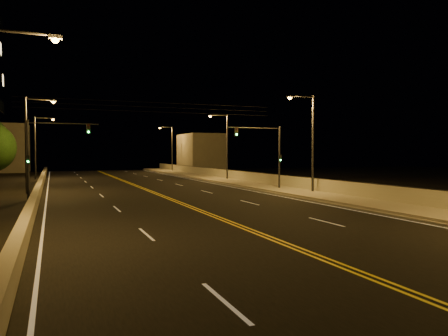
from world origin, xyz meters
name	(u,v)px	position (x,y,z in m)	size (l,w,h in m)	color
ground	(424,299)	(0.00, 0.00, 0.00)	(160.00, 160.00, 0.00)	black
road	(185,205)	(0.00, 20.00, 0.01)	(18.00, 120.00, 0.02)	black
sidewalk	(323,197)	(10.80, 20.00, 0.15)	(3.60, 120.00, 0.30)	gray
curb	(301,199)	(8.93, 20.00, 0.07)	(0.14, 120.00, 0.15)	gray
parapet_wall	(341,188)	(12.45, 20.00, 0.80)	(0.30, 120.00, 1.00)	#A4A089
jersey_barrier	(33,205)	(-9.26, 20.00, 0.40)	(0.45, 120.00, 0.80)	#A4A089
distant_building_right	(200,153)	(16.50, 66.23, 3.40)	(6.00, 10.00, 6.79)	gray
distant_building_left	(4,148)	(-16.00, 78.51, 4.28)	(8.00, 8.00, 8.57)	gray
parapet_rail	(341,181)	(12.45, 20.00, 1.33)	(0.06, 0.06, 120.00)	black
lane_markings	(185,205)	(0.00, 19.93, 0.02)	(17.32, 116.00, 0.00)	silver
streetlight_1	(310,137)	(11.49, 22.91, 4.78)	(2.55, 0.28, 8.18)	#2D2D33
streetlight_2	(225,142)	(11.49, 41.76, 4.78)	(2.55, 0.28, 8.18)	#2D2D33
streetlight_3	(170,145)	(11.49, 68.03, 4.78)	(2.55, 0.28, 8.18)	#2D2D33
streetlight_4	(2,118)	(-9.89, 10.52, 4.78)	(2.55, 0.28, 8.18)	#2D2D33
streetlight_5	(30,137)	(-9.89, 32.83, 4.78)	(2.55, 0.28, 8.18)	#2D2D33
streetlight_6	(38,143)	(-9.89, 54.05, 4.78)	(2.55, 0.28, 8.18)	#2D2D33
traffic_signal_right	(269,150)	(9.97, 27.12, 3.73)	(5.11, 0.31, 5.87)	#2D2D33
traffic_signal_left	(43,149)	(-8.77, 27.12, 3.73)	(5.11, 0.31, 5.87)	#2D2D33
overhead_wires	(153,107)	(0.00, 29.50, 7.40)	(22.00, 0.03, 0.83)	black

